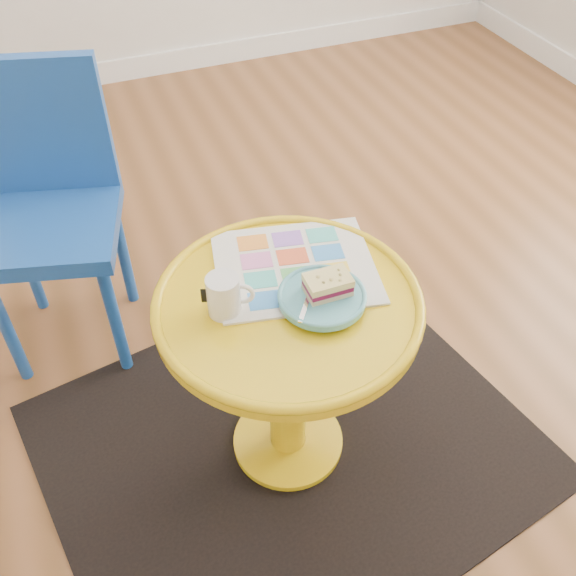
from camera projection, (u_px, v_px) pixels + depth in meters
name	position (u px, v px, depth m)	size (l,w,h in m)	color
floor	(318.00, 305.00, 2.26)	(4.00, 4.00, 0.00)	brown
rug	(288.00, 442.00, 1.85)	(1.30, 1.10, 0.01)	black
side_table	(288.00, 348.00, 1.57)	(0.61, 0.61, 0.58)	gold
chair	(48.00, 198.00, 1.86)	(0.48, 0.48, 0.89)	#184AA0
newspaper	(295.00, 267.00, 1.53)	(0.38, 0.32, 0.01)	silver
mug	(224.00, 295.00, 1.39)	(0.10, 0.07, 0.10)	silver
plate	(322.00, 298.00, 1.43)	(0.20, 0.20, 0.02)	#519FAC
cake_slice	(328.00, 285.00, 1.42)	(0.10, 0.07, 0.04)	#D3BC8C
fork	(308.00, 298.00, 1.42)	(0.10, 0.12, 0.00)	silver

